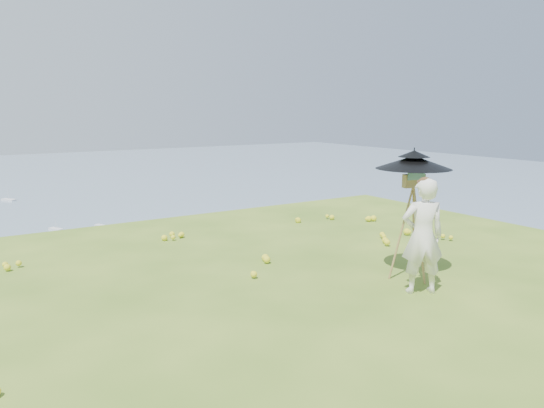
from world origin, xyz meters
TOP-DOWN VIEW (x-y plane):
  - ground at (0.00, 0.00)m, footprint 14.00×14.00m
  - slope_trees at (0.00, 35.00)m, footprint 110.00×50.00m
  - wildflowers at (0.00, 0.25)m, footprint 10.00×10.50m
  - painter at (1.83, 0.27)m, footprint 0.70×0.62m
  - field_easel at (2.17, 0.78)m, footprint 0.80×0.80m
  - sun_umbrella at (2.18, 0.81)m, footprint 1.47×1.47m
  - painter_cap at (1.83, 0.27)m, footprint 0.29×0.31m

SIDE VIEW (x-z plane):
  - slope_trees at x=0.00m, z-range -18.00..-12.00m
  - ground at x=0.00m, z-range 0.00..0.00m
  - wildflowers at x=0.00m, z-range 0.00..0.12m
  - painter at x=1.83m, z-range 0.00..1.61m
  - field_easel at x=2.17m, z-range 0.00..1.72m
  - painter_cap at x=1.83m, z-range 1.51..1.61m
  - sun_umbrella at x=2.18m, z-range 1.42..1.97m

